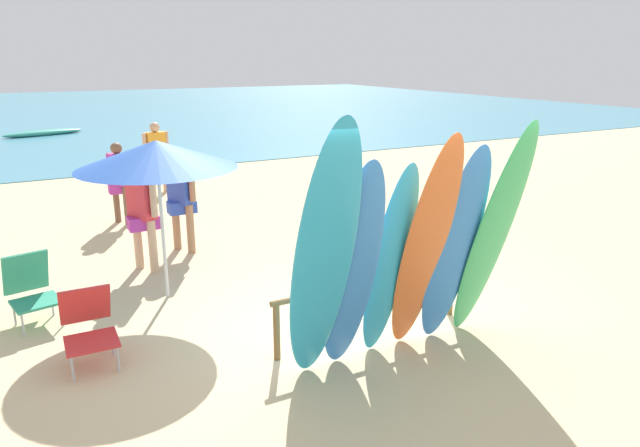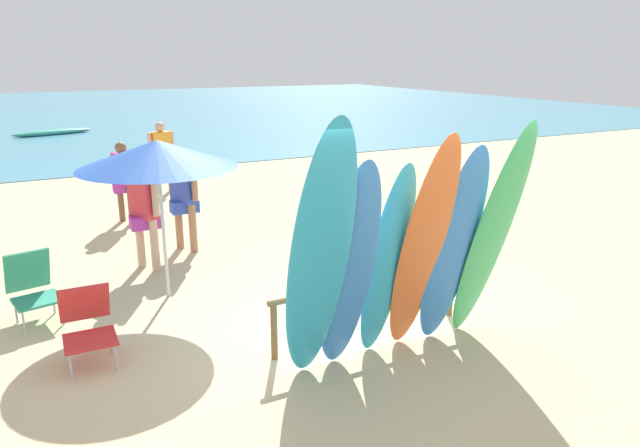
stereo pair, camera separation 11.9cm
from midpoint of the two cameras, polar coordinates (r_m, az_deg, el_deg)
ground at (r=19.47m, az=-17.41°, el=6.58°), size 60.00×60.00×0.00m
ocean_water at (r=36.20m, az=-22.34°, el=10.30°), size 60.00×40.00×0.02m
surfboard_rack at (r=6.43m, az=5.47°, el=-6.94°), size 2.42×0.07×0.66m
surfboard_teal_0 at (r=5.06m, az=0.61°, el=-3.63°), size 0.64×0.94×2.62m
surfboard_blue_1 at (r=5.36m, az=3.52°, el=-4.74°), size 0.58×0.79×2.23m
surfboard_teal_2 at (r=5.73m, az=7.24°, el=-3.99°), size 0.51×0.64×2.12m
surfboard_orange_3 at (r=5.79m, az=10.71°, el=-2.46°), size 0.55×0.88×2.41m
surfboard_blue_4 at (r=6.07m, az=13.55°, el=-2.50°), size 0.57×0.71×2.26m
surfboard_green_5 at (r=6.27m, az=17.13°, el=-1.12°), size 0.60×0.88×2.48m
beachgoer_by_water at (r=8.62m, az=-16.64°, el=1.53°), size 0.42×0.56×1.63m
beachgoer_strolling at (r=11.29m, az=-18.61°, el=4.41°), size 0.40×0.53×1.52m
beachgoer_near_rack at (r=13.68m, az=-15.15°, el=6.85°), size 0.60×0.27×1.60m
beachgoer_midbeach at (r=9.34m, az=-13.00°, el=2.94°), size 0.43×0.57×1.64m
beach_chair_red at (r=7.60m, az=-26.21°, el=-5.48°), size 0.62×0.74×0.83m
beach_chair_blue at (r=6.43m, az=-21.58°, el=-8.95°), size 0.51×0.76×0.78m
beach_umbrella at (r=7.35m, az=-15.35°, el=6.64°), size 1.96×1.96×2.05m
distant_boat at (r=25.42m, az=-24.83°, el=8.20°), size 3.07×1.36×0.24m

